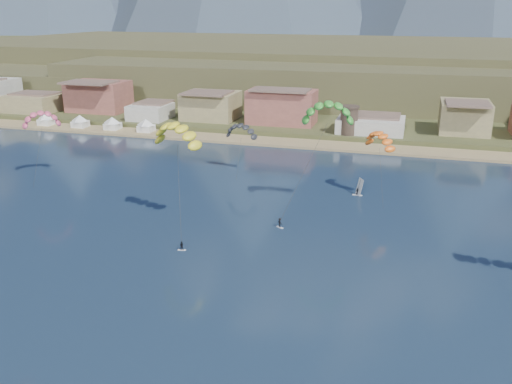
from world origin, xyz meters
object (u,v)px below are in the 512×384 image
at_px(kitesurfer_yellow, 177,131).
at_px(kitesurfer_green, 328,110).
at_px(windsurfer, 358,190).
at_px(watchtower, 349,120).

bearing_deg(kitesurfer_yellow, kitesurfer_green, 29.13).
height_order(kitesurfer_yellow, windsurfer, kitesurfer_yellow).
bearing_deg(kitesurfer_green, windsurfer, 63.92).
height_order(kitesurfer_yellow, kitesurfer_green, kitesurfer_green).
bearing_deg(watchtower, kitesurfer_green, -87.34).
distance_m(kitesurfer_yellow, windsurfer, 42.44).
bearing_deg(kitesurfer_green, kitesurfer_yellow, -150.87).
bearing_deg(windsurfer, kitesurfer_yellow, -140.25).
bearing_deg(watchtower, windsurfer, -80.42).
bearing_deg(windsurfer, watchtower, 99.58).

